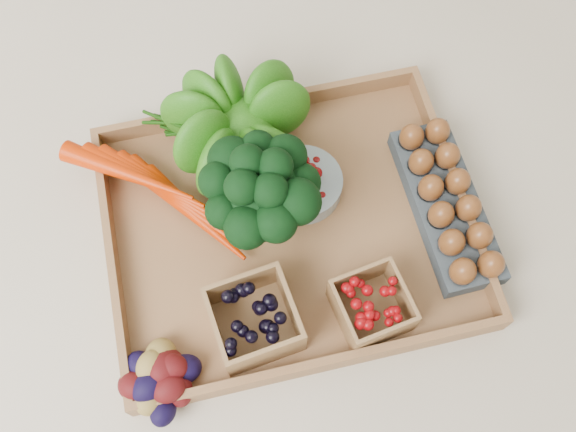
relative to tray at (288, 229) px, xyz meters
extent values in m
plane|color=beige|center=(0.00, 0.00, -0.01)|extent=(4.00, 4.00, 0.00)
cube|color=olive|center=(0.00, 0.00, 0.00)|extent=(0.55, 0.45, 0.01)
sphere|color=#154E0C|center=(-0.04, 0.16, 0.09)|extent=(0.16, 0.16, 0.16)
cylinder|color=#8C9EA5|center=(0.04, 0.06, 0.02)|extent=(0.12, 0.12, 0.03)
cube|color=#3D474E|center=(0.25, -0.03, 0.02)|extent=(0.10, 0.28, 0.03)
cube|color=black|center=(-0.08, -0.14, 0.05)|extent=(0.13, 0.13, 0.08)
cube|color=#770508|center=(0.09, -0.16, 0.04)|extent=(0.11, 0.11, 0.07)
camera|label=1|loc=(-0.09, -0.37, 0.93)|focal=40.00mm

